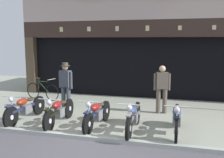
{
  "coord_description": "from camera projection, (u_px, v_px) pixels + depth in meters",
  "views": [
    {
      "loc": [
        2.05,
        -5.75,
        2.43
      ],
      "look_at": [
        -0.23,
        2.69,
        1.16
      ],
      "focal_mm": 41.74,
      "sensor_mm": 36.0,
      "label": 1
    }
  ],
  "objects": [
    {
      "name": "motorcycle_right",
      "position": [
        177.0,
        119.0,
        6.78
      ],
      "size": [
        0.62,
        2.02,
        0.92
      ],
      "rotation": [
        0.0,
        0.0,
        3.16
      ],
      "color": "black",
      "rests_on": "ground"
    },
    {
      "name": "advert_board_near",
      "position": [
        102.0,
        57.0,
        11.64
      ],
      "size": [
        0.72,
        0.03,
        1.12
      ],
      "color": "silver"
    },
    {
      "name": "advert_board_far",
      "position": [
        81.0,
        54.0,
        11.89
      ],
      "size": [
        0.7,
        0.03,
        1.04
      ],
      "color": "beige"
    },
    {
      "name": "motorcycle_center",
      "position": [
        97.0,
        113.0,
        7.33
      ],
      "size": [
        0.62,
        1.98,
        0.91
      ],
      "rotation": [
        0.0,
        0.0,
        3.09
      ],
      "color": "black",
      "rests_on": "ground"
    },
    {
      "name": "leaning_bicycle",
      "position": [
        42.0,
        91.0,
        10.97
      ],
      "size": [
        1.68,
        0.55,
        0.93
      ],
      "rotation": [
        0.0,
        0.0,
        -1.78
      ],
      "color": "black",
      "rests_on": "ground"
    },
    {
      "name": "salesman_left",
      "position": [
        66.0,
        84.0,
        9.2
      ],
      "size": [
        0.55,
        0.34,
        1.69
      ],
      "rotation": [
        0.0,
        0.0,
        2.96
      ],
      "color": "#3D424C",
      "rests_on": "ground"
    },
    {
      "name": "shop_facade",
      "position": [
        139.0,
        54.0,
        12.77
      ],
      "size": [
        10.44,
        4.42,
        6.87
      ],
      "color": "black",
      "rests_on": "ground"
    },
    {
      "name": "motorcycle_center_left",
      "position": [
        59.0,
        111.0,
        7.59
      ],
      "size": [
        0.62,
        1.98,
        0.9
      ],
      "rotation": [
        0.0,
        0.0,
        3.17
      ],
      "color": "black",
      "rests_on": "ground"
    },
    {
      "name": "shopkeeper_center",
      "position": [
        162.0,
        87.0,
        8.75
      ],
      "size": [
        0.55,
        0.3,
        1.63
      ],
      "rotation": [
        0.0,
        0.0,
        3.38
      ],
      "color": "brown",
      "rests_on": "ground"
    },
    {
      "name": "motorcycle_left",
      "position": [
        25.0,
        108.0,
        7.95
      ],
      "size": [
        0.62,
        2.08,
        0.9
      ],
      "rotation": [
        0.0,
        0.0,
        3.13
      ],
      "color": "black",
      "rests_on": "ground"
    },
    {
      "name": "motorcycle_center_right",
      "position": [
        133.0,
        116.0,
        6.97
      ],
      "size": [
        0.62,
        2.08,
        0.92
      ],
      "rotation": [
        0.0,
        0.0,
        3.16
      ],
      "color": "black",
      "rests_on": "ground"
    }
  ]
}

